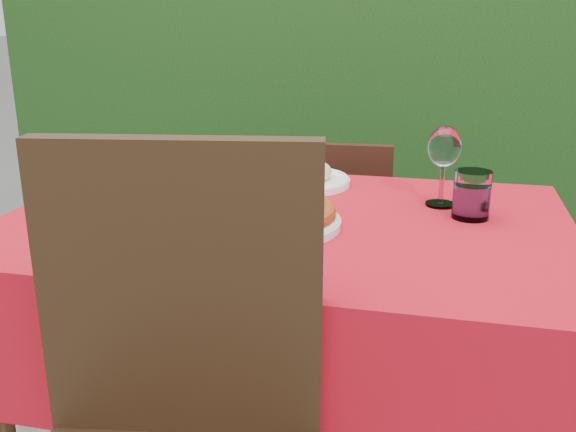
% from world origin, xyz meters
% --- Properties ---
extents(hedge, '(3.20, 0.55, 1.78)m').
position_xyz_m(hedge, '(0.00, 1.55, 0.92)').
color(hedge, black).
rests_on(hedge, ground).
extents(dining_table, '(1.26, 0.86, 0.75)m').
position_xyz_m(dining_table, '(0.00, 0.00, 0.60)').
color(dining_table, '#402A14').
rests_on(dining_table, ground).
extents(chair_near, '(0.53, 0.53, 1.01)m').
position_xyz_m(chair_near, '(-0.04, -0.57, 0.58)').
color(chair_near, black).
rests_on(chair_near, ground).
extents(chair_far, '(0.38, 0.38, 0.80)m').
position_xyz_m(chair_far, '(0.01, 0.68, 0.46)').
color(chair_far, black).
rests_on(chair_far, ground).
extents(pizza_plate, '(0.33, 0.33, 0.06)m').
position_xyz_m(pizza_plate, '(-0.02, -0.07, 0.78)').
color(pizza_plate, silver).
rests_on(pizza_plate, dining_table).
extents(pasta_plate, '(0.25, 0.25, 0.07)m').
position_xyz_m(pasta_plate, '(-0.02, 0.29, 0.77)').
color(pasta_plate, white).
rests_on(pasta_plate, dining_table).
extents(water_glass, '(0.08, 0.08, 0.11)m').
position_xyz_m(water_glass, '(0.41, 0.09, 0.80)').
color(water_glass, silver).
rests_on(water_glass, dining_table).
extents(wine_glass, '(0.08, 0.08, 0.19)m').
position_xyz_m(wine_glass, '(0.34, 0.18, 0.88)').
color(wine_glass, silver).
rests_on(wine_glass, dining_table).
extents(fork, '(0.09, 0.20, 0.01)m').
position_xyz_m(fork, '(-0.26, -0.06, 0.75)').
color(fork, silver).
rests_on(fork, dining_table).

